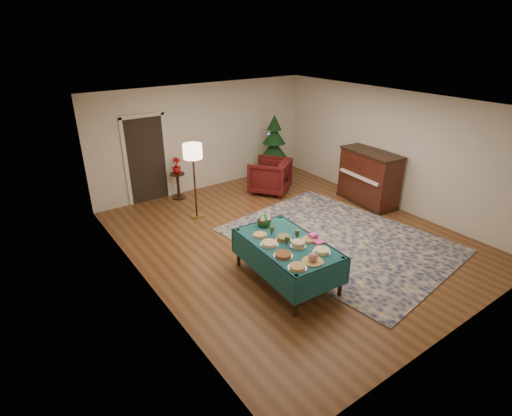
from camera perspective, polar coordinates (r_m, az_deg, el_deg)
room_shell at (r=7.72m, az=5.22°, el=4.72°), size 7.00×7.00×7.00m
doorway at (r=9.94m, az=-15.40°, el=6.93°), size 1.08×0.04×2.16m
rug at (r=8.29m, az=11.67°, el=-4.45°), size 3.73×4.59×0.02m
buffet_table at (r=6.66m, az=4.44°, el=-6.03°), size 1.18×1.90×0.72m
platter_0 at (r=5.94m, az=5.93°, el=-8.36°), size 0.28×0.28×0.05m
platter_1 at (r=6.09m, az=8.11°, el=-7.15°), size 0.32×0.32×0.16m
platter_2 at (r=6.37m, az=9.38°, el=-6.06°), size 0.28×0.28×0.06m
platter_3 at (r=6.21m, az=3.90°, el=-6.69°), size 0.30×0.30×0.05m
platter_4 at (r=6.47m, az=6.05°, el=-5.17°), size 0.25×0.25×0.10m
platter_5 at (r=6.67m, az=7.50°, el=-4.52°), size 0.26×0.26×0.04m
platter_6 at (r=6.50m, az=1.90°, el=-5.10°), size 0.30×0.30×0.05m
platter_7 at (r=6.66m, az=3.98°, el=-4.29°), size 0.27×0.27×0.07m
platter_8 at (r=6.76m, az=0.56°, el=-3.87°), size 0.26×0.26×0.04m
goblet_0 at (r=6.76m, az=2.28°, el=-3.23°), size 0.08×0.08×0.17m
goblet_1 at (r=6.67m, az=5.92°, el=-3.76°), size 0.08×0.08×0.17m
goblet_2 at (r=6.46m, az=4.43°, el=-4.67°), size 0.08×0.08×0.17m
napkin_stack at (r=6.62m, az=8.92°, el=-4.85°), size 0.15×0.15×0.04m
gift_box at (r=6.72m, az=8.13°, el=-4.07°), size 0.12×0.12×0.10m
centerpiece at (r=7.06m, az=1.16°, el=-1.62°), size 0.26×0.26×0.30m
armchair at (r=10.31m, az=1.99°, el=4.82°), size 1.27×1.25×0.96m
floor_lamp at (r=8.68m, az=-9.01°, el=7.37°), size 0.41×0.41×1.69m
side_table at (r=10.16m, az=-11.05°, el=3.08°), size 0.37×0.37×0.65m
potted_plant at (r=10.01m, az=-11.25°, el=5.46°), size 0.22×0.40×0.22m
christmas_tree at (r=11.11m, az=2.57°, el=8.11°), size 1.12×1.12×1.82m
piano at (r=9.98m, az=15.81°, el=4.13°), size 0.85×1.56×1.30m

